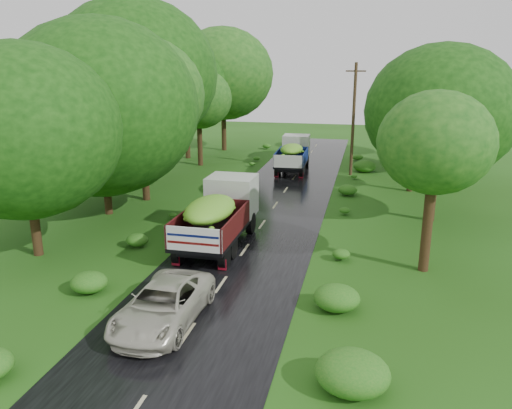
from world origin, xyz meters
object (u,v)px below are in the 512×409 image
(truck_near, at_px, (220,211))
(truck_far, at_px, (294,152))
(car, at_px, (163,304))
(utility_pole, at_px, (353,118))

(truck_near, distance_m, truck_far, 18.08)
(car, bearing_deg, truck_near, 93.49)
(truck_far, bearing_deg, car, -92.94)
(truck_near, height_order, utility_pole, utility_pole)
(car, distance_m, utility_pole, 26.33)
(truck_near, relative_size, truck_far, 1.09)
(truck_near, bearing_deg, utility_pole, 72.50)
(truck_near, relative_size, car, 1.40)
(truck_near, height_order, truck_far, truck_near)
(truck_far, distance_m, car, 26.12)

